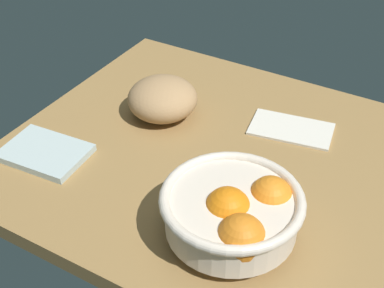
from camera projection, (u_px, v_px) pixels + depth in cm
name	position (u px, v px, depth cm)	size (l,w,h in cm)	color
ground_plane	(211.00, 160.00, 98.12)	(71.92, 64.13, 3.00)	olive
fruit_bowl	(235.00, 212.00, 77.84)	(21.01, 21.01, 9.55)	beige
bread_loaf	(162.00, 99.00, 104.58)	(13.53, 13.49, 7.67)	tan
napkin_folded	(291.00, 128.00, 102.57)	(15.35, 8.75, 0.96)	silver
napkin_spare	(45.00, 153.00, 96.33)	(14.71, 10.55, 1.27)	#B0C3C2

